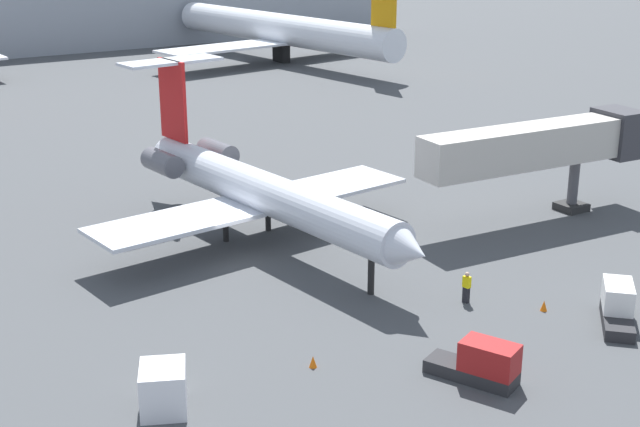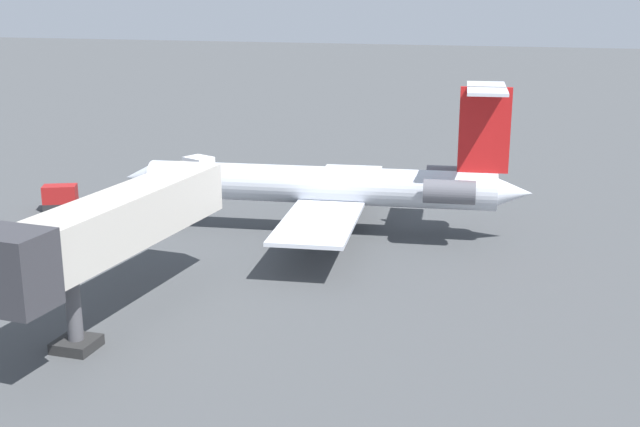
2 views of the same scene
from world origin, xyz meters
name	(u,v)px [view 1 (image 1 of 2)]	position (x,y,z in m)	size (l,w,h in m)	color
ground_plane	(231,260)	(0.00, 0.00, -0.05)	(400.00, 400.00, 0.10)	#424447
regional_jet	(255,187)	(2.79, 2.06, 3.42)	(21.57, 27.37, 9.98)	silver
jet_bridge	(548,145)	(21.20, -4.00, 4.91)	(17.15, 4.00, 6.61)	#B7B2A8
ground_crew_marshaller	(466,287)	(7.59, -12.01, 0.86)	(0.31, 0.43, 1.69)	black
baggage_tug_lead	(617,306)	(12.36, -17.74, 0.84)	(3.83, 3.81, 1.90)	#262628
baggage_tug_trailing	(481,364)	(2.65, -18.67, 0.84)	(2.91, 4.22, 1.90)	#262628
cargo_container_uld	(163,389)	(-9.83, -13.62, 0.96)	(2.57, 2.75, 1.93)	silver
traffic_cone_near	(313,362)	(-2.82, -13.76, 0.28)	(0.36, 0.36, 0.55)	orange
traffic_cone_mid	(544,306)	(10.26, -14.90, 0.28)	(0.36, 0.36, 0.55)	orange
parked_airliner_centre	(282,30)	(39.04, 62.35, 4.34)	(37.05, 43.65, 13.50)	silver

